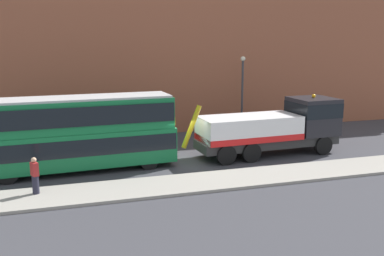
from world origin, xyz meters
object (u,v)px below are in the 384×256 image
Objects in this scene: recovery_tow_truck at (275,127)px; pedestrian_onlooker at (35,176)px; double_decker_bus at (73,131)px; street_lamp at (242,88)px.

pedestrian_onlooker is at bearing -168.60° from recovery_tow_truck.
street_lamp is (12.60, 6.39, 1.24)m from double_decker_bus.
recovery_tow_truck is 5.97× the size of pedestrian_onlooker.
double_decker_bus is 4.16m from pedestrian_onlooker.
pedestrian_onlooker is at bearing -120.10° from double_decker_bus.
double_decker_bus is (-12.07, -0.02, 0.47)m from recovery_tow_truck.
street_lamp reaches higher than double_decker_bus.
street_lamp is (14.41, 9.92, 2.49)m from pedestrian_onlooker.
pedestrian_onlooker is 17.67m from street_lamp.
recovery_tow_truck is 12.08m from double_decker_bus.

